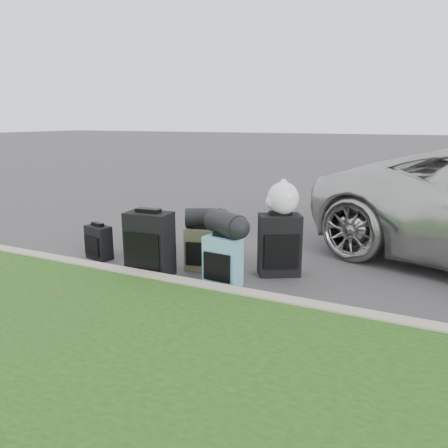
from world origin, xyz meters
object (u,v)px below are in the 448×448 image
at_px(suitcase_teal, 223,261).
at_px(suitcase_large_black_right, 279,245).
at_px(tote_green, 150,237).
at_px(tote_navy, 159,245).
at_px(suitcase_large_black_left, 150,244).
at_px(suitcase_olive, 201,249).
at_px(suitcase_small_black, 99,242).

bearing_deg(suitcase_teal, suitcase_large_black_right, 58.86).
bearing_deg(suitcase_large_black_right, tote_green, 144.61).
bearing_deg(tote_navy, suitcase_large_black_left, -40.39).
distance_m(suitcase_olive, tote_navy, 0.98).
distance_m(suitcase_small_black, suitcase_large_black_right, 2.59).
relative_size(suitcase_large_black_left, suitcase_teal, 1.35).
bearing_deg(suitcase_teal, tote_navy, 156.46).
distance_m(suitcase_small_black, suitcase_large_black_left, 1.10).
bearing_deg(suitcase_large_black_left, suitcase_teal, -2.02).
xyz_separation_m(suitcase_large_black_left, tote_navy, (-0.42, 0.80, -0.27)).
relative_size(suitcase_large_black_left, tote_navy, 2.94).
distance_m(suitcase_teal, suitcase_large_black_right, 0.83).
distance_m(suitcase_large_black_left, tote_green, 1.24).
height_order(suitcase_olive, tote_navy, suitcase_olive).
distance_m(suitcase_small_black, suitcase_teal, 2.07).
bearing_deg(suitcase_teal, tote_green, 155.25).
xyz_separation_m(tote_green, tote_navy, (0.29, -0.20, -0.04)).
height_order(suitcase_large_black_right, tote_navy, suitcase_large_black_right).
bearing_deg(suitcase_olive, tote_green, 143.34).
bearing_deg(suitcase_teal, suitcase_large_black_left, -172.66).
bearing_deg(suitcase_large_black_right, suitcase_teal, -153.67).
xyz_separation_m(suitcase_olive, suitcase_teal, (0.52, -0.41, 0.03)).
height_order(suitcase_olive, suitcase_large_black_right, suitcase_large_black_right).
relative_size(suitcase_olive, tote_navy, 2.00).
bearing_deg(suitcase_small_black, suitcase_olive, 21.95).
distance_m(suitcase_olive, suitcase_large_black_right, 1.03).
relative_size(suitcase_large_black_left, suitcase_olive, 1.47).
bearing_deg(suitcase_olive, suitcase_large_black_left, -149.02).
distance_m(suitcase_small_black, tote_navy, 0.86).
bearing_deg(suitcase_teal, suitcase_small_black, 178.96).
distance_m(suitcase_olive, suitcase_teal, 0.66).
bearing_deg(tote_navy, tote_green, 167.73).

